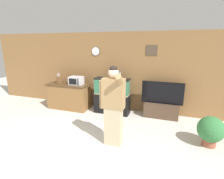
{
  "coord_description": "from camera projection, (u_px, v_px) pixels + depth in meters",
  "views": [
    {
      "loc": [
        1.83,
        -2.68,
        2.23
      ],
      "look_at": [
        0.36,
        1.54,
        1.05
      ],
      "focal_mm": 28.0,
      "sensor_mm": 36.0,
      "label": 1
    }
  ],
  "objects": [
    {
      "name": "microwave",
      "position": [
        76.0,
        81.0,
        5.89
      ],
      "size": [
        0.45,
        0.33,
        0.27
      ],
      "color": "silver",
      "rests_on": "counter_island"
    },
    {
      "name": "person_standing",
      "position": [
        113.0,
        105.0,
        3.78
      ],
      "size": [
        0.57,
        0.43,
        1.8
      ],
      "color": "#BCAD89",
      "rests_on": "ground_plane"
    },
    {
      "name": "tv_on_stand",
      "position": [
        161.0,
        107.0,
        5.39
      ],
      "size": [
        1.24,
        0.4,
        1.12
      ],
      "color": "#4C3828",
      "rests_on": "ground_plane"
    },
    {
      "name": "aquarium_on_stand",
      "position": [
        112.0,
        96.0,
        5.66
      ],
      "size": [
        1.14,
        0.39,
        1.16
      ],
      "color": "black",
      "rests_on": "ground_plane"
    },
    {
      "name": "knife_block",
      "position": [
        58.0,
        80.0,
        6.11
      ],
      "size": [
        0.13,
        0.12,
        0.35
      ],
      "color": "brown",
      "rests_on": "counter_island"
    },
    {
      "name": "counter_island",
      "position": [
        69.0,
        96.0,
        6.14
      ],
      "size": [
        1.45,
        0.68,
        0.88
      ],
      "color": "brown",
      "rests_on": "ground_plane"
    },
    {
      "name": "potted_plant",
      "position": [
        211.0,
        130.0,
        3.84
      ],
      "size": [
        0.57,
        0.57,
        0.69
      ],
      "color": "brown",
      "rests_on": "ground_plane"
    },
    {
      "name": "ground_plane",
      "position": [
        71.0,
        155.0,
        3.6
      ],
      "size": [
        18.0,
        18.0,
        0.0
      ],
      "primitive_type": "plane",
      "color": "beige"
    },
    {
      "name": "wall_back_paneled",
      "position": [
        115.0,
        72.0,
        5.94
      ],
      "size": [
        10.0,
        0.08,
        2.6
      ],
      "color": "olive",
      "rests_on": "ground_plane"
    }
  ]
}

